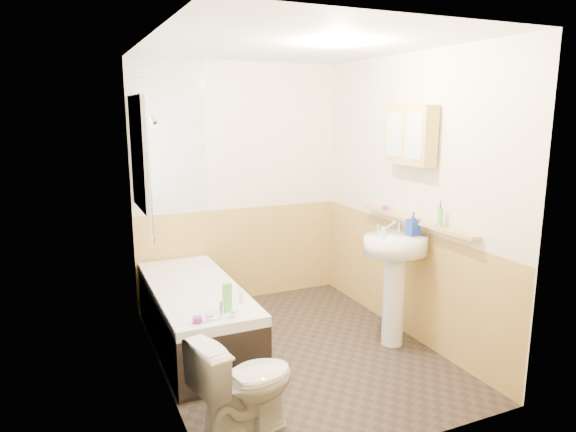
{
  "coord_description": "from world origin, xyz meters",
  "views": [
    {
      "loc": [
        -1.71,
        -3.67,
        2.01
      ],
      "look_at": [
        0.0,
        0.15,
        1.15
      ],
      "focal_mm": 32.0,
      "sensor_mm": 36.0,
      "label": 1
    }
  ],
  "objects_px": {
    "toilet": "(245,384)",
    "sink": "(395,268)",
    "medicine_cabinet": "(410,135)",
    "pine_shelf": "(415,220)",
    "bathtub": "(196,314)"
  },
  "relations": [
    {
      "from": "toilet",
      "to": "sink",
      "type": "height_order",
      "value": "sink"
    },
    {
      "from": "sink",
      "to": "medicine_cabinet",
      "type": "bearing_deg",
      "value": 22.19
    },
    {
      "from": "sink",
      "to": "pine_shelf",
      "type": "xyz_separation_m",
      "value": [
        0.2,
        0.02,
        0.39
      ]
    },
    {
      "from": "toilet",
      "to": "pine_shelf",
      "type": "bearing_deg",
      "value": -81.89
    },
    {
      "from": "toilet",
      "to": "sink",
      "type": "xyz_separation_m",
      "value": [
        1.6,
        0.67,
        0.37
      ]
    },
    {
      "from": "toilet",
      "to": "medicine_cabinet",
      "type": "bearing_deg",
      "value": -79.38
    },
    {
      "from": "sink",
      "to": "pine_shelf",
      "type": "distance_m",
      "value": 0.44
    },
    {
      "from": "toilet",
      "to": "medicine_cabinet",
      "type": "height_order",
      "value": "medicine_cabinet"
    },
    {
      "from": "bathtub",
      "to": "toilet",
      "type": "bearing_deg",
      "value": -91.26
    },
    {
      "from": "bathtub",
      "to": "medicine_cabinet",
      "type": "distance_m",
      "value": 2.39
    },
    {
      "from": "pine_shelf",
      "to": "sink",
      "type": "bearing_deg",
      "value": -173.46
    },
    {
      "from": "bathtub",
      "to": "pine_shelf",
      "type": "height_order",
      "value": "pine_shelf"
    },
    {
      "from": "sink",
      "to": "toilet",
      "type": "bearing_deg",
      "value": -165.87
    },
    {
      "from": "bathtub",
      "to": "sink",
      "type": "height_order",
      "value": "sink"
    },
    {
      "from": "sink",
      "to": "pine_shelf",
      "type": "relative_size",
      "value": 0.76
    }
  ]
}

